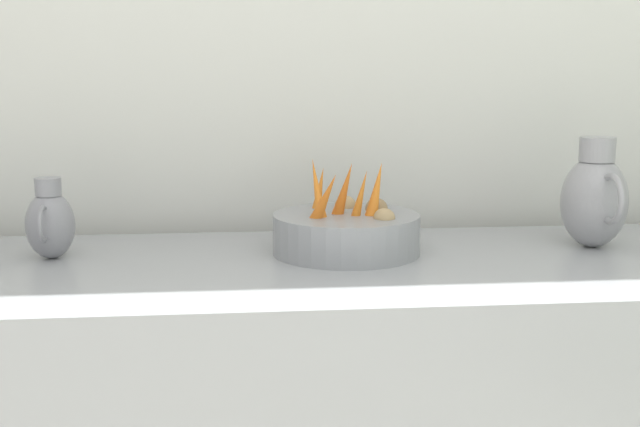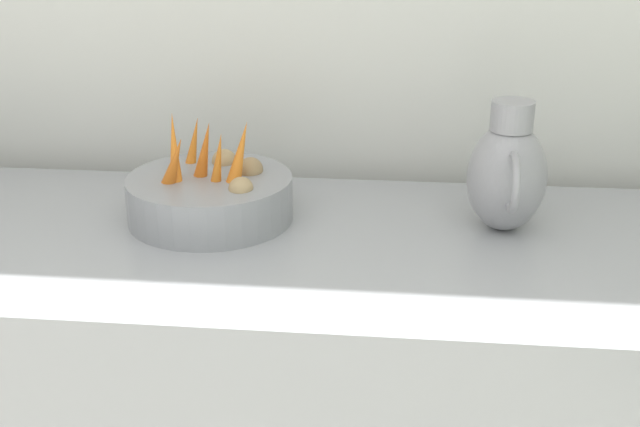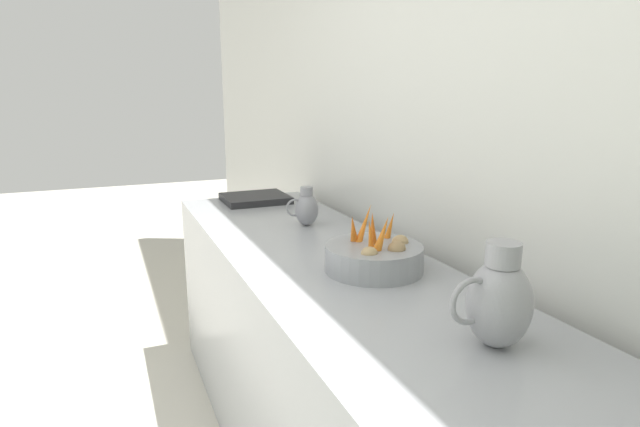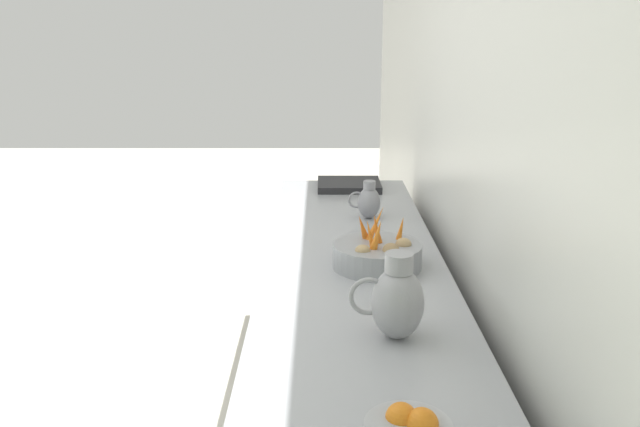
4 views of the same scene
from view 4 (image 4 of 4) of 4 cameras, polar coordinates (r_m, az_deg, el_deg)
The scene contains 6 objects.
tile_wall_left at distance 1.91m, azimuth 17.80°, elevation 7.28°, with size 0.10×8.19×3.00m, color silver.
prep_counter at distance 2.65m, azimuth 2.85°, elevation -13.75°, with size 0.68×2.83×0.90m, color #9EA0A5.
vegetable_colander at distance 2.45m, azimuth 4.94°, elevation -3.47°, with size 0.33×0.33×0.22m.
metal_pitcher_tall at distance 1.90m, azimuth 6.58°, elevation -7.37°, with size 0.21×0.15×0.25m.
metal_pitcher_short at distance 3.06m, azimuth 4.18°, elevation 1.03°, with size 0.15×0.10×0.18m.
counter_sink_basin at distance 3.64m, azimuth 2.49°, elevation 2.47°, with size 0.34×0.30×0.04m, color #232326.
Camera 4 is at (-1.37, 2.17, 1.76)m, focal length 37.40 mm.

